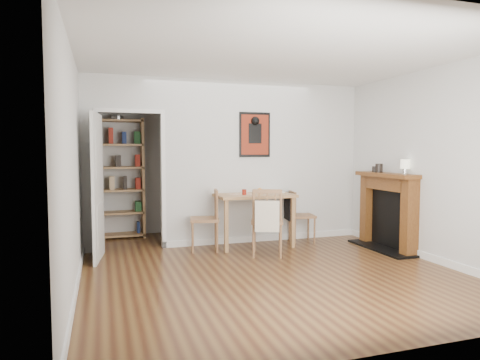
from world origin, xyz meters
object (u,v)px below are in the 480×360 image
object	(u,v)px
bookshelf	(118,179)
chair_left	(204,220)
mantel_lamp	(405,165)
fireplace	(388,209)
chair_front	(267,221)
notebook	(274,192)
ceramic_jar_a	(379,168)
chair_right	(301,216)
orange_fruit	(260,191)
dining_table	(253,200)
red_glass	(244,192)
ceramic_jar_b	(374,169)

from	to	relation	value
bookshelf	chair_left	bearing A→B (deg)	-49.90
chair_left	mantel_lamp	xyz separation A→B (m)	(2.69, -1.09, 0.83)
chair_left	bookshelf	size ratio (longest dim) A/B	0.45
fireplace	mantel_lamp	bearing A→B (deg)	-87.15
chair_left	chair_front	bearing A→B (deg)	-36.36
notebook	ceramic_jar_a	world-z (taller)	ceramic_jar_a
chair_right	mantel_lamp	distance (m)	1.81
fireplace	orange_fruit	distance (m)	1.97
mantel_lamp	dining_table	bearing A→B (deg)	147.66
chair_left	dining_table	bearing A→B (deg)	6.87
dining_table	red_glass	distance (m)	0.26
red_glass	dining_table	bearing A→B (deg)	30.17
bookshelf	fireplace	xyz separation A→B (m)	(3.85, -2.15, -0.39)
dining_table	chair_left	bearing A→B (deg)	-173.13
chair_left	red_glass	distance (m)	0.74
chair_front	red_glass	world-z (taller)	chair_front
red_glass	chair_right	bearing A→B (deg)	6.14
red_glass	orange_fruit	xyz separation A→B (m)	(0.32, 0.16, -0.00)
ceramic_jar_b	orange_fruit	bearing A→B (deg)	159.14
ceramic_jar_b	fireplace	bearing A→B (deg)	-76.00
dining_table	chair_right	bearing A→B (deg)	-0.05
red_glass	ceramic_jar_a	xyz separation A→B (m)	(1.98, -0.60, 0.37)
dining_table	orange_fruit	distance (m)	0.20
red_glass	orange_fruit	distance (m)	0.36
chair_front	red_glass	xyz separation A→B (m)	(-0.16, 0.56, 0.37)
chair_left	chair_right	bearing A→B (deg)	3.40
chair_right	ceramic_jar_b	world-z (taller)	ceramic_jar_b
red_glass	ceramic_jar_a	size ratio (longest dim) A/B	0.63
bookshelf	notebook	distance (m)	2.67
bookshelf	ceramic_jar_a	size ratio (longest dim) A/B	15.25
fireplace	ceramic_jar_a	size ratio (longest dim) A/B	9.33
mantel_lamp	notebook	bearing A→B (deg)	139.52
dining_table	chair_front	xyz separation A→B (m)	(-0.03, -0.67, -0.23)
chair_left	ceramic_jar_b	bearing A→B (deg)	-10.55
dining_table	bookshelf	size ratio (longest dim) A/B	0.59
bookshelf	notebook	world-z (taller)	bookshelf
fireplace	ceramic_jar_a	distance (m)	0.63
orange_fruit	notebook	bearing A→B (deg)	8.46
ceramic_jar_b	notebook	bearing A→B (deg)	154.57
chair_front	mantel_lamp	bearing A→B (deg)	-15.16
dining_table	chair_left	world-z (taller)	chair_left
chair_front	ceramic_jar_b	bearing A→B (deg)	2.77
dining_table	fireplace	xyz separation A→B (m)	(1.86, -0.85, -0.10)
chair_left	bookshelf	xyz separation A→B (m)	(-1.18, 1.40, 0.55)
chair_left	notebook	bearing A→B (deg)	8.95
dining_table	mantel_lamp	size ratio (longest dim) A/B	5.71
mantel_lamp	ceramic_jar_a	size ratio (longest dim) A/B	1.57
bookshelf	mantel_lamp	bearing A→B (deg)	-32.76
chair_right	red_glass	world-z (taller)	red_glass
fireplace	ceramic_jar_b	xyz separation A→B (m)	(-0.07, 0.27, 0.59)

